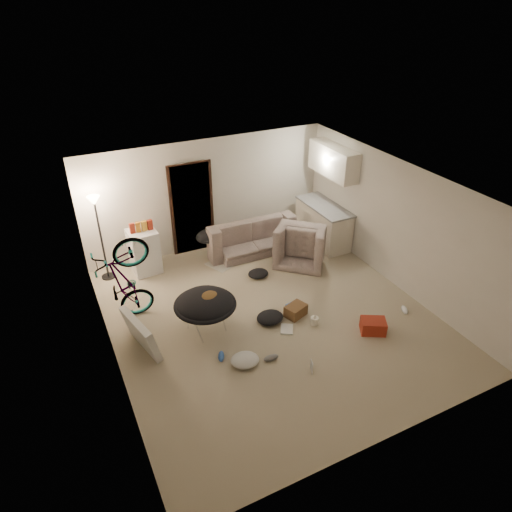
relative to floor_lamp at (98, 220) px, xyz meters
name	(u,v)px	position (x,y,z in m)	size (l,w,h in m)	color
floor	(270,317)	(2.40, -2.65, -1.32)	(5.50, 6.00, 0.02)	tan
ceiling	(273,188)	(2.40, -2.65, 1.20)	(5.50, 6.00, 0.02)	white
wall_back	(208,195)	(2.40, 0.36, -0.06)	(5.50, 0.02, 2.50)	silver
wall_front	(390,376)	(2.40, -5.66, -0.06)	(5.50, 0.02, 2.50)	silver
wall_left	(104,301)	(-0.36, -2.65, -0.06)	(0.02, 6.00, 2.50)	silver
wall_right	(398,225)	(5.16, -2.65, -0.06)	(0.02, 6.00, 2.50)	silver
doorway	(192,209)	(2.00, 0.32, -0.29)	(0.85, 0.10, 2.04)	black
door_trim	(192,209)	(2.00, 0.29, -0.29)	(0.97, 0.04, 2.10)	black
floor_lamp	(98,220)	(0.00, 0.00, 0.00)	(0.28, 0.28, 1.81)	black
kitchen_counter	(323,224)	(4.83, -0.65, -0.87)	(0.60, 1.50, 0.88)	#EFE4D0
counter_top	(325,206)	(4.83, -0.65, -0.41)	(0.64, 1.54, 0.04)	gray
kitchen_uppers	(333,161)	(4.96, -0.65, 0.64)	(0.38, 1.40, 0.65)	#EFE4D0
sofa	(248,237)	(3.12, -0.20, -1.01)	(2.02, 0.79, 0.59)	#3C433B
armchair	(303,245)	(4.01, -1.12, -0.97)	(1.04, 0.91, 0.68)	#3C433B
bicycle	(128,299)	(0.10, -1.62, -0.85)	(0.61, 1.76, 0.92)	black
book_asset	(312,375)	(2.31, -4.23, -1.30)	(0.15, 0.21, 0.02)	maroon
mini_fridge	(144,251)	(0.78, -0.10, -0.84)	(0.55, 0.55, 0.94)	white
snack_box_0	(133,230)	(0.61, -0.10, -0.31)	(0.10, 0.07, 0.30)	maroon
snack_box_1	(138,229)	(0.73, -0.10, -0.31)	(0.10, 0.07, 0.30)	#C16E18
snack_box_2	(144,228)	(0.85, -0.10, -0.31)	(0.10, 0.07, 0.30)	gold
snack_box_3	(150,227)	(0.97, -0.10, -0.31)	(0.10, 0.07, 0.30)	maroon
saucer_chair	(205,309)	(1.23, -2.48, -0.86)	(1.07, 1.07, 0.76)	silver
hoodie	(208,299)	(1.28, -2.51, -0.65)	(0.48, 0.40, 0.22)	brown
sofa_drape	(209,236)	(2.17, -0.20, -0.77)	(0.56, 0.46, 0.28)	black
tv_box	(141,334)	(0.10, -2.46, -0.99)	(0.12, 0.96, 0.63)	silver
drink_case_a	(296,311)	(2.83, -2.82, -1.20)	(0.38, 0.27, 0.22)	brown
drink_case_b	(373,326)	(3.81, -3.81, -1.19)	(0.42, 0.31, 0.24)	maroon
juicer	(315,320)	(3.01, -3.18, -1.22)	(0.14, 0.14, 0.21)	white
newspaper	(220,265)	(2.26, -0.57, -1.30)	(0.42, 0.55, 0.01)	#B3B0A6
book_blue	(294,307)	(2.94, -2.60, -1.29)	(0.20, 0.28, 0.03)	#325DB5
book_white	(287,329)	(2.49, -3.11, -1.29)	(0.21, 0.28, 0.03)	silver
shoe_1	(234,247)	(2.81, -0.10, -1.26)	(0.28, 0.11, 0.10)	slate
shoe_2	(221,356)	(1.18, -3.26, -1.26)	(0.24, 0.10, 0.09)	#325DB5
shoe_3	(271,358)	(1.89, -3.65, -1.26)	(0.26, 0.11, 0.10)	slate
shoe_4	(405,310)	(4.70, -3.62, -1.26)	(0.25, 0.10, 0.09)	white
clothes_lump_a	(270,317)	(2.34, -2.76, -1.23)	(0.50, 0.42, 0.16)	black
clothes_lump_b	(258,274)	(2.80, -1.35, -1.24)	(0.43, 0.37, 0.13)	black
clothes_lump_c	(245,360)	(1.48, -3.53, -1.24)	(0.46, 0.39, 0.14)	silver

